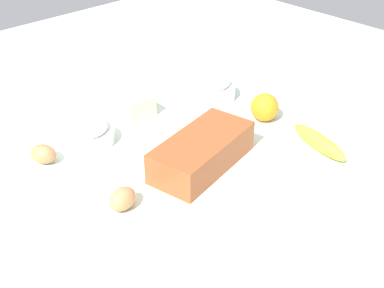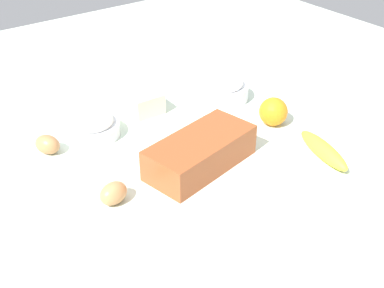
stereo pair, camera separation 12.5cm
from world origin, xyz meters
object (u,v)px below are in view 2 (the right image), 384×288
object	(u,v)px
flour_bowl	(93,126)
egg_near_butter	(113,193)
loaf_pan	(200,152)
butter_block	(147,104)
orange_fruit	(273,112)
sugar_bowl	(223,88)
egg_beside_bowl	(48,144)
banana	(323,150)

from	to	relation	value
flour_bowl	egg_near_butter	xyz separation A→B (m)	(-0.10, -0.28, -0.00)
loaf_pan	flour_bowl	distance (m)	0.32
butter_block	orange_fruit	bearing A→B (deg)	-46.24
flour_bowl	sugar_bowl	world-z (taller)	sugar_bowl
egg_beside_bowl	butter_block	bearing A→B (deg)	4.59
loaf_pan	butter_block	size ratio (longest dim) A/B	3.33
flour_bowl	butter_block	distance (m)	0.18
banana	butter_block	xyz separation A→B (m)	(-0.24, 0.45, 0.01)
orange_fruit	egg_beside_bowl	size ratio (longest dim) A/B	1.17
sugar_bowl	egg_near_butter	xyz separation A→B (m)	(-0.51, -0.24, -0.01)
banana	egg_near_butter	bearing A→B (deg)	163.28
sugar_bowl	orange_fruit	bearing A→B (deg)	-86.51
sugar_bowl	butter_block	xyz separation A→B (m)	(-0.24, 0.06, -0.00)
flour_bowl	sugar_bowl	size ratio (longest dim) A/B	0.94
butter_block	egg_beside_bowl	distance (m)	0.31
loaf_pan	orange_fruit	distance (m)	0.29
loaf_pan	sugar_bowl	size ratio (longest dim) A/B	1.95
banana	egg_near_butter	xyz separation A→B (m)	(-0.51, 0.15, 0.01)
loaf_pan	flour_bowl	size ratio (longest dim) A/B	2.08
banana	egg_near_butter	distance (m)	0.53
flour_bowl	sugar_bowl	distance (m)	0.42
orange_fruit	egg_beside_bowl	distance (m)	0.61
banana	flour_bowl	bearing A→B (deg)	133.56
sugar_bowl	butter_block	world-z (taller)	sugar_bowl
loaf_pan	banana	xyz separation A→B (m)	(0.27, -0.15, -0.02)
sugar_bowl	egg_beside_bowl	world-z (taller)	sugar_bowl
loaf_pan	banana	bearing A→B (deg)	-40.37
loaf_pan	egg_beside_bowl	world-z (taller)	loaf_pan
sugar_bowl	egg_beside_bowl	size ratio (longest dim) A/B	2.25
flour_bowl	orange_fruit	size ratio (longest dim) A/B	1.81
flour_bowl	butter_block	size ratio (longest dim) A/B	1.60
butter_block	egg_near_butter	distance (m)	0.41
egg_near_butter	flour_bowl	bearing A→B (deg)	71.48
loaf_pan	egg_beside_bowl	size ratio (longest dim) A/B	4.39
sugar_bowl	orange_fruit	distance (m)	0.20
orange_fruit	egg_beside_bowl	world-z (taller)	orange_fruit
sugar_bowl	flour_bowl	bearing A→B (deg)	174.24
loaf_pan	egg_near_butter	xyz separation A→B (m)	(-0.24, 0.00, -0.02)
flour_bowl	banana	world-z (taller)	flour_bowl
egg_near_butter	butter_block	bearing A→B (deg)	47.58
flour_bowl	egg_near_butter	world-z (taller)	flour_bowl
banana	egg_beside_bowl	distance (m)	0.70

